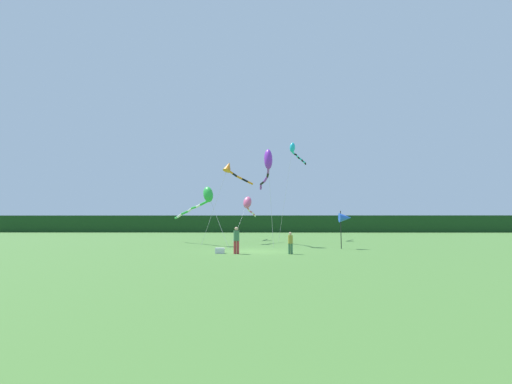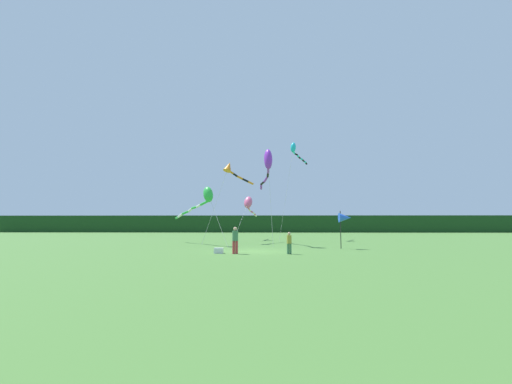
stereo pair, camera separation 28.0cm
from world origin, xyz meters
name	(u,v)px [view 2 (the right image)]	position (x,y,z in m)	size (l,w,h in m)	color
ground_plane	(254,251)	(0.00, 0.00, 0.00)	(120.00, 120.00, 0.00)	#477533
distant_treeline	(260,224)	(0.00, 45.00, 1.72)	(108.00, 2.12, 3.44)	#193D19
person_adult	(235,239)	(-1.12, -1.82, 0.93)	(0.36, 0.36, 1.66)	#B23338
person_child	(289,242)	(2.23, -1.92, 0.75)	(0.30, 0.30, 1.34)	#3F724C
cooler_box	(219,251)	(-2.18, -1.53, 0.17)	(0.57, 0.41, 0.34)	silver
banner_flag_pole	(345,218)	(6.74, 2.29, 2.28)	(0.90, 0.70, 2.80)	black
kite_rainbow	(249,203)	(-1.04, 14.65, 4.11)	(2.21, 7.98, 5.09)	#B2B2B2
kite_orange	(231,169)	(-2.56, 9.34, 7.20)	(4.49, 5.05, 7.97)	#B2B2B2
kite_green	(204,198)	(-4.53, 5.91, 4.07)	(6.26, 7.89, 5.17)	#B2B2B2
kite_purple	(268,163)	(1.02, 5.70, 7.14)	(1.20, 6.75, 8.31)	#B2B2B2
kite_cyan	(295,150)	(4.34, 15.32, 10.39)	(3.87, 5.66, 11.31)	#B2B2B2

